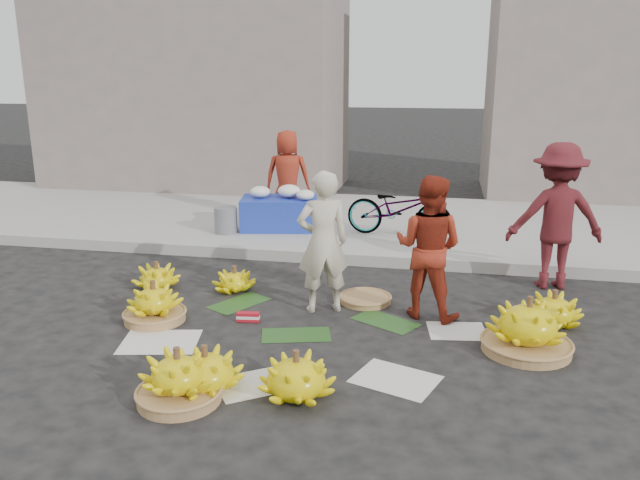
% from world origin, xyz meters
% --- Properties ---
extents(ground, '(80.00, 80.00, 0.00)m').
position_xyz_m(ground, '(0.00, 0.00, 0.00)').
color(ground, black).
rests_on(ground, ground).
extents(curb, '(40.00, 0.25, 0.15)m').
position_xyz_m(curb, '(0.00, 2.20, 0.07)').
color(curb, gray).
rests_on(curb, ground).
extents(sidewalk, '(40.00, 4.00, 0.12)m').
position_xyz_m(sidewalk, '(0.00, 4.30, 0.06)').
color(sidewalk, gray).
rests_on(sidewalk, ground).
extents(building_left, '(6.00, 3.00, 4.00)m').
position_xyz_m(building_left, '(-4.00, 7.20, 2.00)').
color(building_left, gray).
rests_on(building_left, sidewalk).
extents(building_right, '(5.00, 3.00, 5.00)m').
position_xyz_m(building_right, '(4.50, 7.70, 2.50)').
color(building_right, gray).
rests_on(building_right, sidewalk).
extents(newspaper_scatter, '(3.20, 1.80, 0.00)m').
position_xyz_m(newspaper_scatter, '(0.00, -0.80, 0.00)').
color(newspaper_scatter, silver).
rests_on(newspaper_scatter, ground).
extents(banana_leaves, '(2.00, 1.00, 0.00)m').
position_xyz_m(banana_leaves, '(-0.10, 0.20, 0.00)').
color(banana_leaves, '#1C4517').
rests_on(banana_leaves, ground).
extents(banana_bunch_0, '(0.60, 0.60, 0.43)m').
position_xyz_m(banana_bunch_0, '(-1.57, -0.13, 0.18)').
color(banana_bunch_0, olive).
rests_on(banana_bunch_0, ground).
extents(banana_bunch_1, '(0.80, 0.80, 0.38)m').
position_xyz_m(banana_bunch_1, '(-0.54, -1.37, 0.17)').
color(banana_bunch_1, yellow).
rests_on(banana_bunch_1, ground).
extents(banana_bunch_2, '(0.64, 0.64, 0.44)m').
position_xyz_m(banana_bunch_2, '(-0.68, -1.57, 0.19)').
color(banana_bunch_2, olive).
rests_on(banana_bunch_2, ground).
extents(banana_bunch_3, '(0.79, 0.79, 0.39)m').
position_xyz_m(banana_bunch_3, '(0.17, -1.33, 0.17)').
color(banana_bunch_3, yellow).
rests_on(banana_bunch_3, ground).
extents(banana_bunch_4, '(0.85, 0.85, 0.52)m').
position_xyz_m(banana_bunch_4, '(2.00, -0.13, 0.23)').
color(banana_bunch_4, olive).
rests_on(banana_bunch_4, ground).
extents(banana_bunch_5, '(0.63, 0.63, 0.35)m').
position_xyz_m(banana_bunch_5, '(2.33, 0.58, 0.15)').
color(banana_bunch_5, yellow).
rests_on(banana_bunch_5, ground).
extents(banana_bunch_6, '(0.52, 0.52, 0.32)m').
position_xyz_m(banana_bunch_6, '(-1.99, 0.79, 0.14)').
color(banana_bunch_6, yellow).
rests_on(banana_bunch_6, ground).
extents(banana_bunch_7, '(0.47, 0.47, 0.30)m').
position_xyz_m(banana_bunch_7, '(-1.08, 0.88, 0.12)').
color(banana_bunch_7, yellow).
rests_on(banana_bunch_7, ground).
extents(basket_spare, '(0.70, 0.70, 0.06)m').
position_xyz_m(basket_spare, '(0.43, 0.81, 0.03)').
color(basket_spare, olive).
rests_on(basket_spare, ground).
extents(incense_stack, '(0.23, 0.10, 0.09)m').
position_xyz_m(incense_stack, '(-0.65, 0.03, 0.05)').
color(incense_stack, '#AD1220').
rests_on(incense_stack, ground).
extents(vendor_cream, '(0.64, 0.54, 1.48)m').
position_xyz_m(vendor_cream, '(0.02, 0.49, 0.74)').
color(vendor_cream, beige).
rests_on(vendor_cream, ground).
extents(vendor_red, '(0.84, 0.73, 1.45)m').
position_xyz_m(vendor_red, '(1.08, 0.55, 0.73)').
color(vendor_red, '#A02E18').
rests_on(vendor_red, ground).
extents(man_striped, '(1.15, 0.75, 1.67)m').
position_xyz_m(man_striped, '(2.47, 1.76, 0.83)').
color(man_striped, maroon).
rests_on(man_striped, ground).
extents(flower_table, '(1.24, 0.91, 0.66)m').
position_xyz_m(flower_table, '(-1.21, 3.38, 0.39)').
color(flower_table, '#182DA2').
rests_on(flower_table, sidewalk).
extents(grey_bucket, '(0.33, 0.33, 0.38)m').
position_xyz_m(grey_bucket, '(-1.92, 2.96, 0.31)').
color(grey_bucket, slate).
rests_on(grey_bucket, sidewalk).
extents(flower_vendor, '(0.77, 0.56, 1.44)m').
position_xyz_m(flower_vendor, '(-1.21, 3.90, 0.84)').
color(flower_vendor, '#A02E18').
rests_on(flower_vendor, sidewalk).
extents(bicycle, '(0.81, 1.61, 0.81)m').
position_xyz_m(bicycle, '(0.59, 3.26, 0.52)').
color(bicycle, gray).
rests_on(bicycle, sidewalk).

